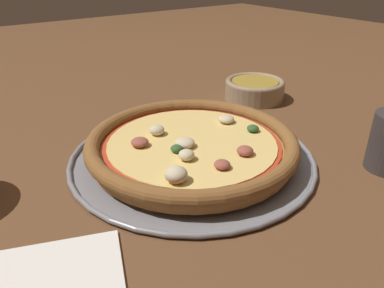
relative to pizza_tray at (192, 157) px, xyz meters
name	(u,v)px	position (x,y,z in m)	size (l,w,h in m)	color
ground_plane	(192,159)	(0.00, 0.00, 0.00)	(3.00, 3.00, 0.00)	brown
pizza_tray	(192,157)	(0.00, 0.00, 0.00)	(0.39, 0.39, 0.01)	gray
pizza	(192,144)	(0.00, 0.00, 0.02)	(0.34, 0.34, 0.04)	#A86B33
bowl_near	(255,88)	(-0.14, 0.28, 0.02)	(0.13, 0.13, 0.05)	#9E8466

